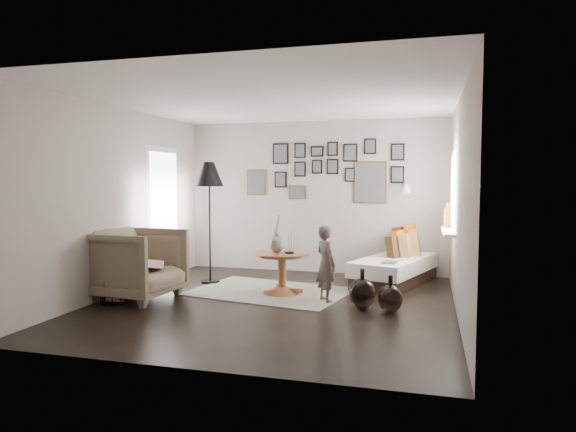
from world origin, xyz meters
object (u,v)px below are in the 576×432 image
(daybed, at_px, (396,264))
(demijohn_small, at_px, (390,299))
(vase, at_px, (277,241))
(armchair, at_px, (137,264))
(pedestal_table, at_px, (282,275))
(demijohn_large, at_px, (362,293))
(child, at_px, (326,264))
(floor_lamp, at_px, (209,179))
(magazine_basket, at_px, (114,287))

(daybed, bearing_deg, demijohn_small, -70.00)
(vase, bearing_deg, armchair, -154.37)
(pedestal_table, relative_size, vase, 1.40)
(armchair, xyz_separation_m, demijohn_large, (2.97, 0.28, -0.28))
(armchair, bearing_deg, daybed, -53.07)
(pedestal_table, xyz_separation_m, daybed, (1.48, 1.23, 0.02))
(daybed, relative_size, child, 1.95)
(armchair, distance_m, demijohn_large, 2.99)
(floor_lamp, bearing_deg, demijohn_small, -21.56)
(pedestal_table, height_order, demijohn_small, pedestal_table)
(demijohn_small, bearing_deg, daybed, 91.55)
(daybed, bearing_deg, vase, -123.73)
(vase, xyz_separation_m, floor_lamp, (-1.22, 0.46, 0.87))
(demijohn_small, distance_m, child, 0.99)
(daybed, distance_m, demijohn_small, 1.88)
(pedestal_table, height_order, magazine_basket, pedestal_table)
(magazine_basket, relative_size, demijohn_large, 0.85)
(magazine_basket, xyz_separation_m, demijohn_large, (3.13, 0.56, -0.02))
(vase, height_order, armchair, vase)
(pedestal_table, xyz_separation_m, demijohn_large, (1.18, -0.52, -0.08))
(demijohn_large, height_order, child, child)
(demijohn_small, xyz_separation_m, child, (-0.85, 0.36, 0.33))
(child, bearing_deg, pedestal_table, 26.47)
(vase, height_order, child, vase)
(vase, height_order, floor_lamp, floor_lamp)
(pedestal_table, height_order, armchair, armchair)
(pedestal_table, bearing_deg, magazine_basket, -150.94)
(magazine_basket, bearing_deg, vase, 30.55)
(pedestal_table, height_order, daybed, daybed)
(pedestal_table, relative_size, magazine_basket, 1.74)
(floor_lamp, height_order, demijohn_small, floor_lamp)
(daybed, relative_size, demijohn_small, 4.33)
(armchair, xyz_separation_m, child, (2.46, 0.52, 0.03))
(demijohn_small, relative_size, child, 0.45)
(child, bearing_deg, armchair, 60.52)
(armchair, bearing_deg, child, -72.96)
(pedestal_table, xyz_separation_m, magazine_basket, (-1.95, -1.08, -0.06))
(floor_lamp, distance_m, demijohn_small, 3.37)
(pedestal_table, relative_size, daybed, 0.38)
(vase, bearing_deg, floor_lamp, 159.29)
(armchair, distance_m, magazine_basket, 0.42)
(vase, distance_m, floor_lamp, 1.57)
(daybed, distance_m, child, 1.72)
(floor_lamp, bearing_deg, child, -20.92)
(pedestal_table, xyz_separation_m, demijohn_small, (1.53, -0.64, -0.10))
(floor_lamp, distance_m, child, 2.39)
(pedestal_table, height_order, demijohn_large, pedestal_table)
(demijohn_small, bearing_deg, demijohn_large, 161.08)
(demijohn_small, bearing_deg, magazine_basket, -172.75)
(floor_lamp, xyz_separation_m, demijohn_large, (2.48, -1.00, -1.42))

